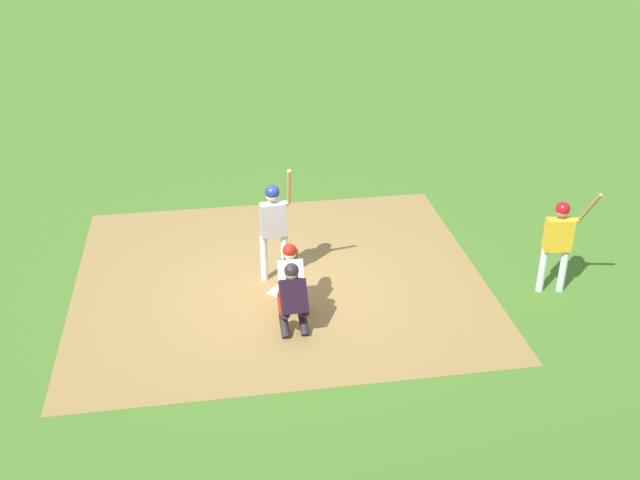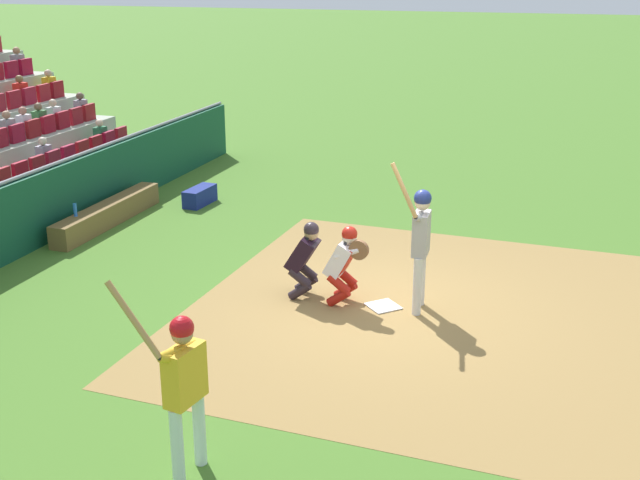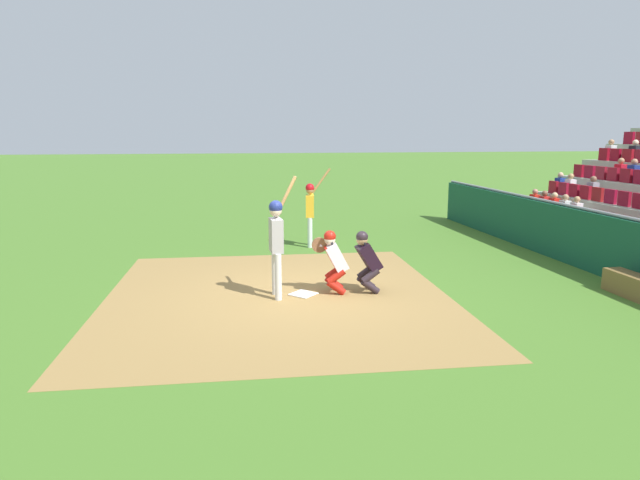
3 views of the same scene
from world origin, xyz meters
name	(u,v)px [view 3 (image 3 of 3)]	position (x,y,z in m)	size (l,w,h in m)	color
ground_plane	(303,295)	(0.00, 0.00, 0.00)	(160.00, 160.00, 0.00)	#447025
infield_dirt_patch	(278,296)	(0.00, 0.50, 0.00)	(7.46, 6.57, 0.01)	olive
home_plate_marker	(303,294)	(0.00, 0.00, 0.02)	(0.44, 0.44, 0.02)	white
batter_at_plate	(276,237)	(-0.07, 0.52, 1.18)	(0.58, 0.57, 2.31)	silver
catcher_crouching	(333,258)	(0.05, -0.61, 0.71)	(0.48, 0.71, 1.27)	#AF1B10
home_plate_umpire	(367,258)	(-0.02, -1.27, 0.68)	(0.47, 0.51, 1.25)	#2A1F26
dugout_wall	(617,249)	(0.00, -6.79, 0.68)	(17.84, 0.24, 1.42)	#114731
on_deck_batter	(310,207)	(4.74, -0.89, 1.09)	(0.58, 0.79, 2.16)	silver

